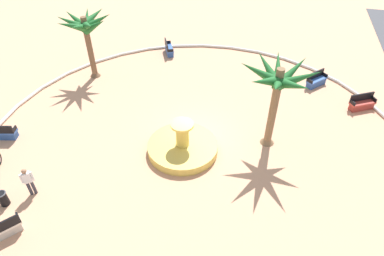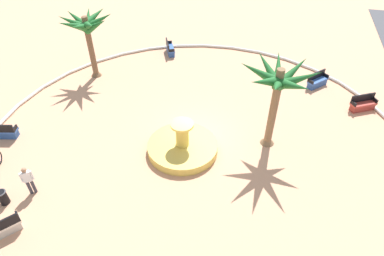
{
  "view_description": "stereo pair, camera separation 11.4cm",
  "coord_description": "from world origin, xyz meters",
  "px_view_note": "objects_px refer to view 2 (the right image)",
  "views": [
    {
      "loc": [
        13.31,
        3.28,
        12.07
      ],
      "look_at": [
        0.33,
        -0.13,
        1.0
      ],
      "focal_mm": 30.87,
      "sensor_mm": 36.0,
      "label": 1
    },
    {
      "loc": [
        13.28,
        3.39,
        12.07
      ],
      "look_at": [
        0.33,
        -0.13,
        1.0
      ],
      "focal_mm": 30.87,
      "sensor_mm": 36.0,
      "label": 2
    }
  ],
  "objects_px": {
    "bench_southwest": "(1,229)",
    "palm_tree_by_curb": "(86,27)",
    "palm_tree_near_fountain": "(278,84)",
    "bench_north": "(317,82)",
    "person_cyclist_helmet": "(28,179)",
    "fountain": "(183,147)",
    "bench_east": "(363,105)",
    "bench_west": "(3,132)",
    "bench_southeast": "(170,49)",
    "trash_bin": "(3,197)"
  },
  "relations": [
    {
      "from": "palm_tree_near_fountain",
      "to": "palm_tree_by_curb",
      "type": "distance_m",
      "value": 13.02
    },
    {
      "from": "bench_north",
      "to": "person_cyclist_helmet",
      "type": "distance_m",
      "value": 18.31
    },
    {
      "from": "palm_tree_near_fountain",
      "to": "palm_tree_by_curb",
      "type": "height_order",
      "value": "palm_tree_near_fountain"
    },
    {
      "from": "bench_east",
      "to": "bench_north",
      "type": "bearing_deg",
      "value": -128.47
    },
    {
      "from": "palm_tree_near_fountain",
      "to": "bench_north",
      "type": "distance_m",
      "value": 8.0
    },
    {
      "from": "bench_north",
      "to": "bench_southeast",
      "type": "relative_size",
      "value": 0.92
    },
    {
      "from": "fountain",
      "to": "palm_tree_near_fountain",
      "type": "distance_m",
      "value": 5.76
    },
    {
      "from": "fountain",
      "to": "bench_east",
      "type": "distance_m",
      "value": 11.54
    },
    {
      "from": "fountain",
      "to": "person_cyclist_helmet",
      "type": "bearing_deg",
      "value": -52.34
    },
    {
      "from": "bench_east",
      "to": "person_cyclist_helmet",
      "type": "bearing_deg",
      "value": -54.69
    },
    {
      "from": "bench_north",
      "to": "person_cyclist_helmet",
      "type": "height_order",
      "value": "person_cyclist_helmet"
    },
    {
      "from": "fountain",
      "to": "bench_east",
      "type": "xyz_separation_m",
      "value": [
        -6.42,
        9.59,
        0.06
      ]
    },
    {
      "from": "palm_tree_by_curb",
      "to": "person_cyclist_helmet",
      "type": "relative_size",
      "value": 2.83
    },
    {
      "from": "palm_tree_by_curb",
      "to": "bench_southeast",
      "type": "relative_size",
      "value": 2.74
    },
    {
      "from": "person_cyclist_helmet",
      "to": "bench_southwest",
      "type": "bearing_deg",
      "value": 3.92
    },
    {
      "from": "fountain",
      "to": "bench_southeast",
      "type": "xyz_separation_m",
      "value": [
        -10.49,
        -4.13,
        0.06
      ]
    },
    {
      "from": "bench_southeast",
      "to": "bench_southwest",
      "type": "xyz_separation_m",
      "value": [
        17.27,
        -1.59,
        0.0
      ]
    },
    {
      "from": "palm_tree_near_fountain",
      "to": "bench_southeast",
      "type": "relative_size",
      "value": 2.9
    },
    {
      "from": "bench_east",
      "to": "person_cyclist_helmet",
      "type": "xyz_separation_m",
      "value": [
        10.95,
        -15.46,
        0.55
      ]
    },
    {
      "from": "bench_west",
      "to": "bench_southeast",
      "type": "height_order",
      "value": "same"
    },
    {
      "from": "fountain",
      "to": "bench_north",
      "type": "relative_size",
      "value": 2.42
    },
    {
      "from": "palm_tree_by_curb",
      "to": "trash_bin",
      "type": "bearing_deg",
      "value": 7.06
    },
    {
      "from": "fountain",
      "to": "bench_east",
      "type": "height_order",
      "value": "fountain"
    },
    {
      "from": "bench_east",
      "to": "trash_bin",
      "type": "distance_m",
      "value": 20.15
    },
    {
      "from": "bench_west",
      "to": "bench_east",
      "type": "bearing_deg",
      "value": 112.28
    },
    {
      "from": "bench_west",
      "to": "bench_southwest",
      "type": "relative_size",
      "value": 1.07
    },
    {
      "from": "bench_north",
      "to": "bench_southwest",
      "type": "distance_m",
      "value": 19.86
    },
    {
      "from": "bench_southwest",
      "to": "palm_tree_by_curb",
      "type": "bearing_deg",
      "value": -169.18
    },
    {
      "from": "bench_west",
      "to": "bench_north",
      "type": "distance_m",
      "value": 19.61
    },
    {
      "from": "bench_southwest",
      "to": "fountain",
      "type": "bearing_deg",
      "value": 139.84
    },
    {
      "from": "fountain",
      "to": "palm_tree_by_curb",
      "type": "relative_size",
      "value": 0.82
    },
    {
      "from": "palm_tree_near_fountain",
      "to": "bench_west",
      "type": "relative_size",
      "value": 2.88
    },
    {
      "from": "palm_tree_by_curb",
      "to": "trash_bin",
      "type": "xyz_separation_m",
      "value": [
        11.21,
        1.39,
        -3.18
      ]
    },
    {
      "from": "palm_tree_near_fountain",
      "to": "trash_bin",
      "type": "distance_m",
      "value": 13.54
    },
    {
      "from": "palm_tree_near_fountain",
      "to": "trash_bin",
      "type": "bearing_deg",
      "value": -56.89
    },
    {
      "from": "bench_west",
      "to": "palm_tree_near_fountain",
      "type": "bearing_deg",
      "value": 103.32
    },
    {
      "from": "person_cyclist_helmet",
      "to": "fountain",
      "type": "bearing_deg",
      "value": 127.66
    },
    {
      "from": "bench_west",
      "to": "bench_southwest",
      "type": "bearing_deg",
      "value": 38.46
    },
    {
      "from": "bench_east",
      "to": "bench_southeast",
      "type": "distance_m",
      "value": 14.31
    },
    {
      "from": "bench_southeast",
      "to": "fountain",
      "type": "bearing_deg",
      "value": 21.49
    },
    {
      "from": "bench_southeast",
      "to": "trash_bin",
      "type": "relative_size",
      "value": 2.27
    },
    {
      "from": "bench_southwest",
      "to": "bench_west",
      "type": "bearing_deg",
      "value": -141.54
    },
    {
      "from": "fountain",
      "to": "trash_bin",
      "type": "xyz_separation_m",
      "value": [
        5.38,
        -6.74,
        0.1
      ]
    },
    {
      "from": "palm_tree_near_fountain",
      "to": "bench_southeast",
      "type": "bearing_deg",
      "value": -136.08
    },
    {
      "from": "palm_tree_near_fountain",
      "to": "fountain",
      "type": "bearing_deg",
      "value": -67.13
    },
    {
      "from": "bench_southwest",
      "to": "person_cyclist_helmet",
      "type": "relative_size",
      "value": 0.98
    },
    {
      "from": "fountain",
      "to": "bench_west",
      "type": "distance_m",
      "value": 9.99
    },
    {
      "from": "bench_southeast",
      "to": "person_cyclist_helmet",
      "type": "bearing_deg",
      "value": -6.63
    },
    {
      "from": "bench_north",
      "to": "bench_southeast",
      "type": "xyz_separation_m",
      "value": [
        -1.98,
        -11.09,
        0.0
      ]
    },
    {
      "from": "fountain",
      "to": "bench_southwest",
      "type": "distance_m",
      "value": 8.87
    }
  ]
}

